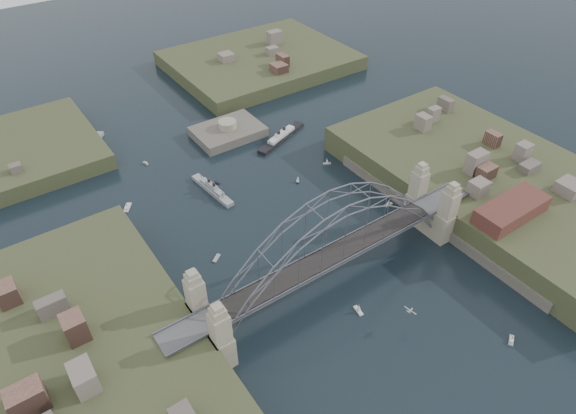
# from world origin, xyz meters

# --- Properties ---
(ground) EXTENTS (500.00, 500.00, 0.00)m
(ground) POSITION_xyz_m (0.00, 0.00, 0.00)
(ground) COLOR black
(ground) RESTS_ON ground
(bridge) EXTENTS (84.00, 13.80, 24.60)m
(bridge) POSITION_xyz_m (0.00, 0.00, 12.32)
(bridge) COLOR #525255
(bridge) RESTS_ON ground
(shore_west) EXTENTS (50.50, 90.00, 12.00)m
(shore_west) POSITION_xyz_m (-57.32, 0.00, 1.97)
(shore_west) COLOR #383F22
(shore_west) RESTS_ON ground
(shore_east) EXTENTS (50.50, 90.00, 12.00)m
(shore_east) POSITION_xyz_m (57.32, 0.00, 1.97)
(shore_east) COLOR #383F22
(shore_east) RESTS_ON ground
(headland_ne) EXTENTS (70.00, 55.00, 9.50)m
(headland_ne) POSITION_xyz_m (50.00, 110.00, 0.75)
(headland_ne) COLOR #383F22
(headland_ne) RESTS_ON ground
(fort_island) EXTENTS (22.00, 16.00, 9.40)m
(fort_island) POSITION_xyz_m (12.00, 70.00, -0.34)
(fort_island) COLOR #524E43
(fort_island) RESTS_ON ground
(wharf_shed) EXTENTS (20.00, 8.00, 4.00)m
(wharf_shed) POSITION_xyz_m (44.00, -14.00, 10.00)
(wharf_shed) COLOR #592D26
(wharf_shed) RESTS_ON shore_east
(finger_pier) EXTENTS (4.00, 22.00, 1.40)m
(finger_pier) POSITION_xyz_m (39.00, -28.00, 0.70)
(finger_pier) COLOR #525255
(finger_pier) RESTS_ON ground
(naval_cruiser_near) EXTENTS (4.21, 18.07, 5.38)m
(naval_cruiser_near) POSITION_xyz_m (-6.96, 45.86, 0.83)
(naval_cruiser_near) COLOR #909698
(naval_cruiser_near) RESTS_ON ground
(naval_cruiser_far) EXTENTS (11.85, 13.91, 5.43)m
(naval_cruiser_far) POSITION_xyz_m (-27.71, 88.80, 0.85)
(naval_cruiser_far) COLOR #909698
(naval_cruiser_far) RESTS_ON ground
(ocean_liner) EXTENTS (22.05, 10.89, 5.51)m
(ocean_liner) POSITION_xyz_m (25.16, 57.84, 0.85)
(ocean_liner) COLOR black
(ocean_liner) RESTS_ON ground
(aeroplane) EXTENTS (1.64, 2.99, 0.43)m
(aeroplane) POSITION_xyz_m (5.01, -19.27, 4.79)
(aeroplane) COLOR #A7ABAE
(small_boat_a) EXTENTS (2.85, 2.45, 0.45)m
(small_boat_a) POSITION_xyz_m (-18.89, 21.62, 0.15)
(small_boat_a) COLOR silver
(small_boat_a) RESTS_ON ground
(small_boat_b) EXTENTS (1.69, 1.50, 2.38)m
(small_boat_b) POSITION_xyz_m (15.84, 35.64, 1.01)
(small_boat_b) COLOR silver
(small_boat_b) RESTS_ON ground
(small_boat_c) EXTENTS (1.38, 2.95, 2.38)m
(small_boat_c) POSITION_xyz_m (-1.02, -10.53, 0.78)
(small_boat_c) COLOR silver
(small_boat_c) RESTS_ON ground
(small_boat_d) EXTENTS (2.55, 1.84, 2.38)m
(small_boat_d) POSITION_xyz_m (28.61, 38.05, 0.85)
(small_boat_d) COLOR silver
(small_boat_d) RESTS_ON ground
(small_boat_e) EXTENTS (3.33, 3.86, 1.43)m
(small_boat_e) POSITION_xyz_m (-29.61, 52.82, 0.28)
(small_boat_e) COLOR silver
(small_boat_e) RESTS_ON ground
(small_boat_f) EXTENTS (0.98, 1.88, 0.45)m
(small_boat_f) POSITION_xyz_m (-3.83, 48.75, 0.15)
(small_boat_f) COLOR silver
(small_boat_f) RESTS_ON ground
(small_boat_g) EXTENTS (2.88, 2.25, 1.43)m
(small_boat_g) POSITION_xyz_m (20.01, -34.63, 0.28)
(small_boat_g) COLOR silver
(small_boat_g) RESTS_ON ground
(small_boat_h) EXTENTS (1.32, 2.14, 1.43)m
(small_boat_h) POSITION_xyz_m (-17.21, 70.04, 0.29)
(small_boat_h) COLOR silver
(small_boat_h) RESTS_ON ground
(small_boat_i) EXTENTS (2.46, 1.06, 2.38)m
(small_boat_i) POSITION_xyz_m (30.18, 12.56, 0.86)
(small_boat_i) COLOR silver
(small_boat_i) RESTS_ON ground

